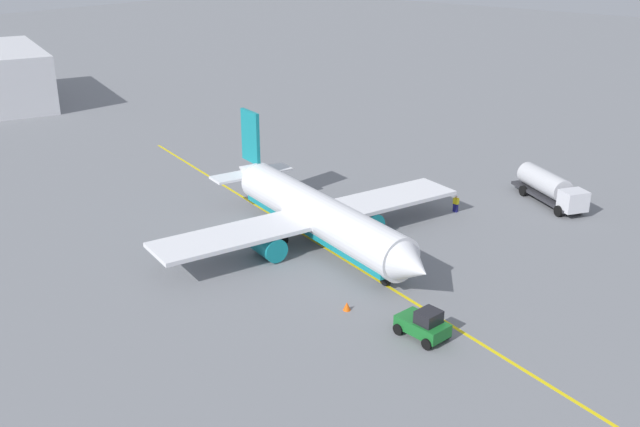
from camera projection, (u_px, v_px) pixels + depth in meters
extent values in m
plane|color=slate|center=(320.00, 245.00, 65.44)|extent=(400.00, 400.00, 0.00)
cylinder|color=white|center=(320.00, 215.00, 64.40)|extent=(22.76, 9.96, 3.70)
cube|color=teal|center=(320.00, 226.00, 64.77)|extent=(21.37, 8.96, 1.04)
cone|color=white|center=(412.00, 267.00, 54.62)|extent=(4.02, 4.30, 3.55)
cone|color=white|center=(249.00, 172.00, 74.54)|extent=(5.11, 4.26, 3.15)
cube|color=teal|center=(250.00, 137.00, 72.63)|extent=(3.17, 1.25, 5.20)
cube|color=white|center=(252.00, 173.00, 74.04)|extent=(4.68, 8.74, 0.24)
cube|color=white|center=(314.00, 216.00, 65.35)|extent=(13.10, 30.14, 0.36)
cylinder|color=teal|center=(366.00, 220.00, 67.84)|extent=(3.66, 2.92, 2.10)
cylinder|color=teal|center=(268.00, 245.00, 62.52)|extent=(3.66, 2.92, 2.10)
cylinder|color=#4C4C51|center=(386.00, 272.00, 57.69)|extent=(0.24, 0.24, 1.19)
cylinder|color=black|center=(385.00, 279.00, 57.91)|extent=(1.17, 0.70, 1.10)
cylinder|color=#4C4C51|center=(332.00, 220.00, 67.91)|extent=(0.24, 0.24, 1.19)
cylinder|color=black|center=(331.00, 226.00, 68.13)|extent=(1.17, 0.70, 1.10)
cylinder|color=#4C4C51|center=(283.00, 232.00, 65.25)|extent=(0.24, 0.24, 1.19)
cylinder|color=black|center=(283.00, 238.00, 65.47)|extent=(1.17, 0.70, 1.10)
cube|color=#2D2D33|center=(546.00, 195.00, 75.43)|extent=(9.33, 7.10, 0.30)
cube|color=silver|center=(573.00, 201.00, 71.26)|extent=(2.96, 3.09, 2.00)
cube|color=black|center=(579.00, 200.00, 70.32)|extent=(1.19, 1.78, 0.90)
cylinder|color=silver|center=(544.00, 182.00, 75.49)|extent=(6.85, 5.45, 2.30)
cylinder|color=black|center=(580.00, 208.00, 72.38)|extent=(1.12, 0.88, 1.10)
cylinder|color=black|center=(558.00, 211.00, 71.66)|extent=(1.12, 0.88, 1.10)
cylinder|color=black|center=(544.00, 188.00, 77.90)|extent=(1.12, 0.88, 1.10)
cylinder|color=black|center=(523.00, 191.00, 77.18)|extent=(1.12, 0.88, 1.10)
cube|color=#196B28|center=(422.00, 326.00, 50.46)|extent=(3.84, 2.48, 0.90)
cube|color=black|center=(429.00, 317.00, 49.78)|extent=(1.61, 1.78, 0.90)
cylinder|color=black|center=(398.00, 329.00, 50.91)|extent=(0.83, 0.41, 0.80)
cylinder|color=black|center=(417.00, 320.00, 52.15)|extent=(0.83, 0.41, 0.80)
cylinder|color=black|center=(427.00, 344.00, 49.10)|extent=(0.83, 0.41, 0.80)
cylinder|color=black|center=(446.00, 334.00, 50.34)|extent=(0.83, 0.41, 0.80)
cube|color=navy|center=(456.00, 208.00, 72.86)|extent=(0.46, 0.34, 0.85)
cube|color=yellow|center=(456.00, 201.00, 72.59)|extent=(0.54, 0.39, 0.60)
sphere|color=tan|center=(456.00, 197.00, 72.43)|extent=(0.24, 0.24, 0.24)
cone|color=#F2590F|center=(347.00, 306.00, 54.14)|extent=(0.59, 0.59, 0.66)
cube|color=yellow|center=(320.00, 245.00, 65.44)|extent=(73.55, 21.97, 0.01)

